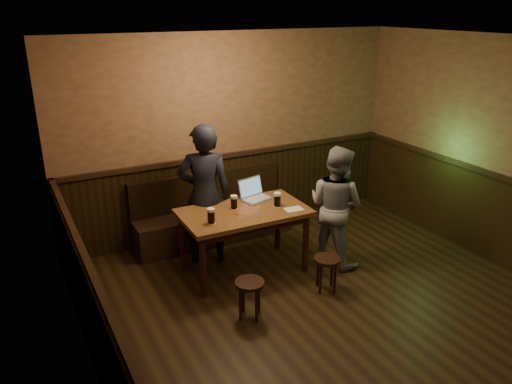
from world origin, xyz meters
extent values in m
cube|color=black|center=(0.00, 0.00, -0.01)|extent=(5.00, 6.00, 0.02)
cube|color=beige|center=(0.00, 0.00, 2.81)|extent=(5.00, 6.00, 0.02)
cube|color=#93654B|center=(0.00, 3.01, 1.40)|extent=(5.00, 0.02, 2.80)
cube|color=#93654B|center=(-2.51, 0.00, 1.40)|extent=(0.02, 6.00, 2.80)
cube|color=black|center=(0.00, 2.98, 0.55)|extent=(4.98, 0.04, 1.10)
cube|color=black|center=(-2.48, 0.00, 0.55)|extent=(0.04, 5.98, 1.10)
cube|color=black|center=(0.00, 2.95, 1.13)|extent=(4.98, 0.06, 0.06)
cube|color=black|center=(-2.45, 0.00, 1.13)|extent=(0.06, 5.98, 0.06)
cube|color=black|center=(-0.48, 2.71, 0.23)|extent=(2.20, 0.50, 0.45)
cube|color=black|center=(-0.48, 2.91, 0.70)|extent=(2.20, 0.10, 0.50)
cube|color=brown|center=(-0.48, 1.75, 0.78)|extent=(1.53, 0.89, 0.05)
cube|color=black|center=(-0.48, 1.75, 0.70)|extent=(1.40, 0.76, 0.09)
cube|color=#65100D|center=(-0.48, 1.75, 0.81)|extent=(0.40, 0.40, 0.00)
cylinder|color=black|center=(-1.15, 1.41, 0.38)|extent=(0.08, 0.08, 0.76)
cylinder|color=black|center=(-1.14, 2.10, 0.38)|extent=(0.08, 0.08, 0.76)
cylinder|color=black|center=(0.19, 1.39, 0.38)|extent=(0.08, 0.08, 0.76)
cylinder|color=black|center=(0.20, 2.08, 0.38)|extent=(0.08, 0.08, 0.76)
cylinder|color=black|center=(-0.87, 0.84, 0.41)|extent=(0.36, 0.36, 0.04)
cylinder|color=black|center=(-0.75, 0.85, 0.20)|extent=(0.03, 0.03, 0.41)
cylinder|color=black|center=(-0.89, 0.95, 0.20)|extent=(0.03, 0.03, 0.41)
cylinder|color=black|center=(-0.99, 0.82, 0.20)|extent=(0.03, 0.03, 0.41)
cylinder|color=black|center=(-0.85, 0.72, 0.20)|extent=(0.03, 0.03, 0.41)
cylinder|color=black|center=(0.16, 0.89, 0.40)|extent=(0.40, 0.40, 0.04)
cylinder|color=black|center=(0.26, 0.94, 0.20)|extent=(0.03, 0.03, 0.40)
cylinder|color=black|center=(0.11, 1.00, 0.20)|extent=(0.03, 0.03, 0.40)
cylinder|color=black|center=(0.05, 0.85, 0.20)|extent=(0.03, 0.03, 0.40)
cylinder|color=black|center=(0.20, 0.78, 0.20)|extent=(0.03, 0.03, 0.40)
cylinder|color=#9B2C13|center=(-0.97, 1.58, 0.81)|extent=(0.12, 0.12, 0.00)
cylinder|color=silver|center=(-0.97, 1.58, 0.82)|extent=(0.10, 0.10, 0.00)
cylinder|color=black|center=(-0.97, 1.58, 0.89)|extent=(0.08, 0.08, 0.14)
cylinder|color=beige|center=(-0.97, 1.58, 0.97)|extent=(0.09, 0.09, 0.03)
cylinder|color=#9B2C13|center=(-0.56, 1.85, 0.81)|extent=(0.11, 0.11, 0.00)
cylinder|color=silver|center=(-0.56, 1.85, 0.82)|extent=(0.09, 0.09, 0.00)
cylinder|color=black|center=(-0.56, 1.85, 0.88)|extent=(0.08, 0.08, 0.13)
cylinder|color=beige|center=(-0.56, 1.85, 0.97)|extent=(0.08, 0.08, 0.03)
cylinder|color=#9B2C13|center=(-0.06, 1.67, 0.81)|extent=(0.11, 0.11, 0.00)
cylinder|color=silver|center=(-0.06, 1.67, 0.82)|extent=(0.10, 0.10, 0.00)
cylinder|color=black|center=(-0.06, 1.67, 0.89)|extent=(0.08, 0.08, 0.14)
cylinder|color=beige|center=(-0.06, 1.67, 0.97)|extent=(0.09, 0.09, 0.03)
cube|color=silver|center=(-0.18, 1.98, 0.82)|extent=(0.41, 0.33, 0.02)
cube|color=#B2B2B7|center=(-0.18, 1.98, 0.83)|extent=(0.37, 0.27, 0.00)
cube|color=silver|center=(-0.21, 2.10, 0.95)|extent=(0.37, 0.16, 0.24)
cube|color=#5684A1|center=(-0.21, 2.09, 0.95)|extent=(0.33, 0.13, 0.20)
cube|color=silver|center=(0.07, 1.49, 0.81)|extent=(0.23, 0.17, 0.00)
imported|color=black|center=(-0.78, 2.21, 0.91)|extent=(0.77, 0.64, 1.81)
imported|color=gray|center=(0.64, 1.43, 0.77)|extent=(0.80, 0.90, 1.54)
camera|label=1|loc=(-2.92, -3.18, 3.13)|focal=35.00mm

